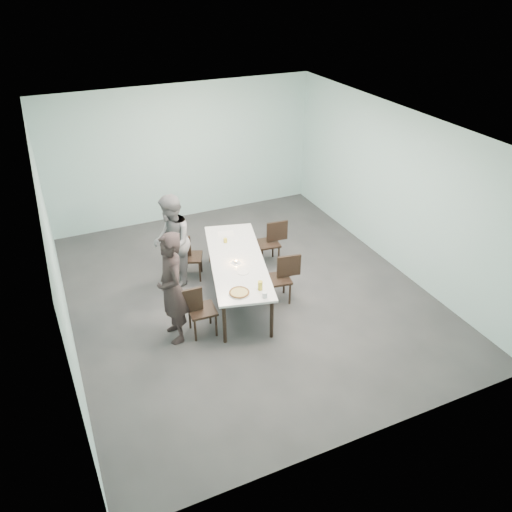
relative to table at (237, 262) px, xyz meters
name	(u,v)px	position (x,y,z in m)	size (l,w,h in m)	color
ground	(247,293)	(0.17, 0.01, -0.69)	(7.00, 7.00, 0.00)	#333335
room_shell	(245,189)	(0.17, 0.01, 1.33)	(6.02, 7.02, 3.01)	#A7D3D1
table	(237,262)	(0.00, 0.00, 0.00)	(1.51, 2.74, 0.75)	white
chair_near_left	(197,308)	(-0.97, -0.71, -0.19)	(0.62, 0.44, 0.87)	black
chair_far_left	(186,254)	(-0.63, 0.95, -0.19)	(0.65, 0.55, 0.87)	black
chair_near_right	(282,275)	(0.67, -0.42, -0.19)	(0.64, 0.48, 0.87)	black
chair_far_right	(272,240)	(1.04, 0.80, -0.19)	(0.63, 0.46, 0.87)	black
diner_near	(172,288)	(-1.31, -0.64, 0.22)	(0.67, 0.44, 1.83)	black
diner_far	(172,242)	(-0.90, 0.84, 0.18)	(0.84, 0.66, 1.74)	slate
pizza	(239,293)	(-0.35, -0.96, 0.08)	(0.34, 0.34, 0.04)	white
side_plate	(243,272)	(-0.07, -0.43, 0.06)	(0.18, 0.18, 0.01)	white
beer_glass	(260,286)	(-0.01, -0.99, 0.13)	(0.08, 0.08, 0.15)	gold
water_tumbler	(265,295)	(-0.04, -1.21, 0.10)	(0.08, 0.08, 0.09)	silver
tealight	(236,262)	(-0.06, -0.10, 0.08)	(0.06, 0.06, 0.05)	silver
amber_tumbler	(225,240)	(0.03, 0.64, 0.10)	(0.07, 0.07, 0.08)	gold
menu	(226,234)	(0.16, 0.94, 0.06)	(0.30, 0.22, 0.01)	silver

